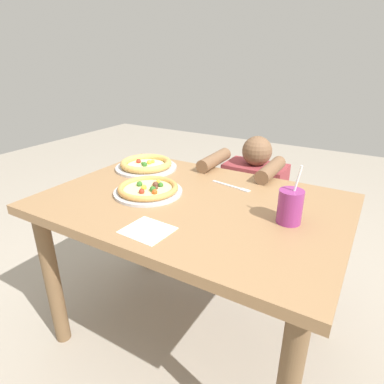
{
  "coord_description": "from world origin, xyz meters",
  "views": [
    {
      "loc": [
        0.64,
        -1.07,
        1.31
      ],
      "look_at": [
        -0.01,
        0.01,
        0.78
      ],
      "focal_mm": 30.37,
      "sensor_mm": 36.0,
      "label": 1
    }
  ],
  "objects_px": {
    "pizza_near": "(148,189)",
    "diner_seated": "(252,212)",
    "drink_cup_colored": "(290,206)",
    "fork": "(232,186)",
    "pizza_far": "(146,165)"
  },
  "relations": [
    {
      "from": "pizza_near",
      "to": "diner_seated",
      "type": "distance_m",
      "value": 0.82
    },
    {
      "from": "drink_cup_colored",
      "to": "diner_seated",
      "type": "relative_size",
      "value": 0.25
    },
    {
      "from": "fork",
      "to": "pizza_far",
      "type": "bearing_deg",
      "value": 179.5
    },
    {
      "from": "pizza_near",
      "to": "pizza_far",
      "type": "height_order",
      "value": "pizza_far"
    },
    {
      "from": "pizza_near",
      "to": "diner_seated",
      "type": "height_order",
      "value": "diner_seated"
    },
    {
      "from": "pizza_far",
      "to": "diner_seated",
      "type": "relative_size",
      "value": 0.37
    },
    {
      "from": "diner_seated",
      "to": "drink_cup_colored",
      "type": "bearing_deg",
      "value": -60.72
    },
    {
      "from": "pizza_near",
      "to": "fork",
      "type": "relative_size",
      "value": 1.49
    },
    {
      "from": "pizza_near",
      "to": "drink_cup_colored",
      "type": "height_order",
      "value": "drink_cup_colored"
    },
    {
      "from": "drink_cup_colored",
      "to": "diner_seated",
      "type": "distance_m",
      "value": 0.86
    },
    {
      "from": "pizza_near",
      "to": "drink_cup_colored",
      "type": "xyz_separation_m",
      "value": [
        0.61,
        0.05,
        0.05
      ]
    },
    {
      "from": "diner_seated",
      "to": "pizza_near",
      "type": "bearing_deg",
      "value": -108.5
    },
    {
      "from": "pizza_far",
      "to": "fork",
      "type": "xyz_separation_m",
      "value": [
        0.51,
        -0.0,
        -0.02
      ]
    },
    {
      "from": "drink_cup_colored",
      "to": "fork",
      "type": "height_order",
      "value": "drink_cup_colored"
    },
    {
      "from": "pizza_far",
      "to": "pizza_near",
      "type": "bearing_deg",
      "value": -50.37
    }
  ]
}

